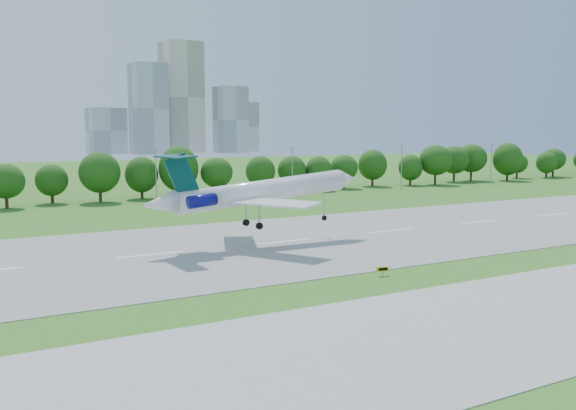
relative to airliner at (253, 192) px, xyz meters
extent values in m
plane|color=#38681B|center=(24.96, -24.94, -7.67)|extent=(600.00, 600.00, 0.00)
cube|color=gray|center=(24.96, 0.06, -7.63)|extent=(400.00, 45.00, 0.08)
cylinder|color=#382314|center=(4.96, 67.06, -5.87)|extent=(0.70, 0.70, 3.60)
sphere|color=#194310|center=(4.96, 67.06, -1.47)|extent=(8.40, 8.40, 8.40)
cylinder|color=#382314|center=(44.96, 67.06, -5.87)|extent=(0.70, 0.70, 3.60)
sphere|color=#194310|center=(44.96, 67.06, -1.47)|extent=(8.40, 8.40, 8.40)
cylinder|color=#382314|center=(84.96, 67.06, -5.87)|extent=(0.70, 0.70, 3.60)
sphere|color=#194310|center=(84.96, 67.06, -1.47)|extent=(8.40, 8.40, 8.40)
cylinder|color=#382314|center=(124.96, 67.06, -5.87)|extent=(0.70, 0.70, 3.60)
sphere|color=#194310|center=(124.96, 67.06, -1.47)|extent=(8.40, 8.40, 8.40)
cylinder|color=gray|center=(4.96, 57.06, -1.67)|extent=(0.24, 0.24, 12.00)
cube|color=gray|center=(4.96, 57.06, 4.43)|extent=(0.90, 0.25, 0.18)
cylinder|color=gray|center=(39.96, 57.06, -1.67)|extent=(0.24, 0.24, 12.00)
cube|color=gray|center=(39.96, 57.06, 4.43)|extent=(0.90, 0.25, 0.18)
cylinder|color=gray|center=(74.96, 57.06, -1.67)|extent=(0.24, 0.24, 12.00)
cube|color=gray|center=(74.96, 57.06, 4.43)|extent=(0.90, 0.25, 0.18)
cylinder|color=gray|center=(109.96, 57.06, -1.67)|extent=(0.24, 0.24, 12.00)
cube|color=gray|center=(109.96, 57.06, 4.43)|extent=(0.90, 0.25, 0.18)
cube|color=#B2B2B7|center=(99.96, 355.06, 23.33)|extent=(22.00, 22.00, 62.00)
cube|color=beige|center=(129.96, 370.06, 32.33)|extent=(26.00, 26.00, 80.00)
cube|color=#B2B2B7|center=(159.96, 350.06, 16.33)|extent=(20.00, 20.00, 48.00)
cube|color=beige|center=(182.96, 375.06, 11.33)|extent=(18.00, 18.00, 38.00)
cube|color=#B2B2B7|center=(76.96, 380.06, 8.33)|extent=(24.00, 24.00, 32.00)
cylinder|color=white|center=(1.68, 0.06, 0.00)|extent=(26.81, 3.98, 5.23)
cone|color=white|center=(16.36, 0.54, 1.19)|extent=(3.17, 3.20, 3.32)
cone|color=white|center=(-13.72, -0.45, -0.88)|extent=(4.58, 3.24, 3.43)
cube|color=white|center=(0.29, -6.19, -1.01)|extent=(9.16, 12.27, 0.58)
cube|color=white|center=(-0.12, 6.20, -1.01)|extent=(8.59, 12.32, 0.58)
cube|color=#053E40|center=(-10.71, -0.35, 2.68)|extent=(4.83, 0.60, 6.06)
cube|color=#053E40|center=(-11.60, -0.38, 5.18)|extent=(3.12, 8.50, 0.42)
cylinder|color=#0B0B66|center=(-8.86, -2.60, -0.58)|extent=(3.89, 1.81, 1.98)
cylinder|color=#0B0B66|center=(-9.02, 2.00, -0.58)|extent=(3.89, 1.81, 1.98)
cylinder|color=gray|center=(12.29, 0.41, -3.09)|extent=(0.18, 0.18, 3.10)
cylinder|color=black|center=(12.29, 0.41, -4.64)|extent=(0.81, 0.29, 0.80)
cylinder|color=gray|center=(-0.03, -1.95, -3.09)|extent=(0.21, 0.21, 3.10)
cylinder|color=black|center=(-0.03, -1.95, -4.64)|extent=(0.99, 0.43, 0.97)
cylinder|color=gray|center=(-0.16, 1.94, -3.09)|extent=(0.21, 0.21, 3.10)
cylinder|color=black|center=(-0.16, 1.94, -4.64)|extent=(0.99, 0.43, 0.97)
cube|color=gray|center=(3.72, -24.52, -7.35)|extent=(0.11, 0.11, 0.65)
cube|color=yellow|center=(3.72, -24.52, -6.88)|extent=(1.50, 0.44, 0.51)
cube|color=black|center=(3.70, -24.62, -6.88)|extent=(1.10, 0.23, 0.33)
imported|color=white|center=(7.47, 51.74, -7.10)|extent=(3.64, 2.83, 1.16)
camera|label=1|loc=(-40.76, -80.17, 8.53)|focal=40.00mm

